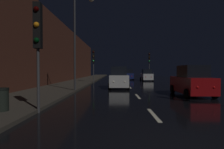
{
  "coord_description": "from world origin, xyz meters",
  "views": [
    {
      "loc": [
        -1.54,
        -4.29,
        1.78
      ],
      "look_at": [
        -1.92,
        17.13,
        1.3
      ],
      "focal_mm": 29.24,
      "sensor_mm": 36.0,
      "label": 1
    }
  ],
  "objects_px": {
    "traffic_light_far_right": "(149,60)",
    "traffic_light_far_left": "(94,59)",
    "traffic_light_near_left": "(38,34)",
    "car_distant_taillights": "(129,75)",
    "car_parked_right_far": "(146,75)",
    "car_approaching_headlights": "(119,78)",
    "car_parked_right_near": "(192,82)",
    "trash_bin_curbside": "(2,99)",
    "streetlamp_overhead": "(80,30)"
  },
  "relations": [
    {
      "from": "car_distant_taillights",
      "to": "traffic_light_near_left",
      "type": "bearing_deg",
      "value": 168.17
    },
    {
      "from": "traffic_light_near_left",
      "to": "car_approaching_headlights",
      "type": "distance_m",
      "value": 11.62
    },
    {
      "from": "traffic_light_near_left",
      "to": "car_distant_taillights",
      "type": "height_order",
      "value": "traffic_light_near_left"
    },
    {
      "from": "car_parked_right_near",
      "to": "car_distant_taillights",
      "type": "distance_m",
      "value": 22.54
    },
    {
      "from": "streetlamp_overhead",
      "to": "car_parked_right_far",
      "type": "distance_m",
      "value": 19.14
    },
    {
      "from": "traffic_light_far_left",
      "to": "trash_bin_curbside",
      "type": "distance_m",
      "value": 19.37
    },
    {
      "from": "traffic_light_far_right",
      "to": "car_parked_right_far",
      "type": "height_order",
      "value": "traffic_light_far_right"
    },
    {
      "from": "traffic_light_near_left",
      "to": "car_parked_right_far",
      "type": "distance_m",
      "value": 25.74
    },
    {
      "from": "traffic_light_far_left",
      "to": "car_parked_right_near",
      "type": "bearing_deg",
      "value": 34.47
    },
    {
      "from": "traffic_light_far_right",
      "to": "streetlamp_overhead",
      "type": "xyz_separation_m",
      "value": [
        -9.13,
        -18.45,
        1.42
      ]
    },
    {
      "from": "trash_bin_curbside",
      "to": "car_parked_right_far",
      "type": "bearing_deg",
      "value": 67.81
    },
    {
      "from": "car_approaching_headlights",
      "to": "car_parked_right_far",
      "type": "height_order",
      "value": "car_approaching_headlights"
    },
    {
      "from": "trash_bin_curbside",
      "to": "traffic_light_near_left",
      "type": "bearing_deg",
      "value": 15.72
    },
    {
      "from": "traffic_light_far_right",
      "to": "traffic_light_far_left",
      "type": "bearing_deg",
      "value": -42.32
    },
    {
      "from": "traffic_light_far_right",
      "to": "streetlamp_overhead",
      "type": "relative_size",
      "value": 0.65
    },
    {
      "from": "streetlamp_overhead",
      "to": "car_distant_taillights",
      "type": "xyz_separation_m",
      "value": [
        5.49,
        20.39,
        -4.2
      ]
    },
    {
      "from": "streetlamp_overhead",
      "to": "car_parked_right_near",
      "type": "distance_m",
      "value": 9.52
    },
    {
      "from": "traffic_light_far_left",
      "to": "trash_bin_curbside",
      "type": "bearing_deg",
      "value": -2.59
    },
    {
      "from": "traffic_light_far_left",
      "to": "car_approaching_headlights",
      "type": "distance_m",
      "value": 9.01
    },
    {
      "from": "traffic_light_far_right",
      "to": "streetlamp_overhead",
      "type": "height_order",
      "value": "streetlamp_overhead"
    },
    {
      "from": "streetlamp_overhead",
      "to": "car_distant_taillights",
      "type": "relative_size",
      "value": 1.94
    },
    {
      "from": "traffic_light_near_left",
      "to": "car_approaching_headlights",
      "type": "relative_size",
      "value": 1.07
    },
    {
      "from": "traffic_light_far_right",
      "to": "trash_bin_curbside",
      "type": "relative_size",
      "value": 5.46
    },
    {
      "from": "traffic_light_far_right",
      "to": "car_distant_taillights",
      "type": "xyz_separation_m",
      "value": [
        -3.64,
        1.94,
        -2.78
      ]
    },
    {
      "from": "car_approaching_headlights",
      "to": "streetlamp_overhead",
      "type": "bearing_deg",
      "value": -43.86
    },
    {
      "from": "traffic_light_far_left",
      "to": "streetlamp_overhead",
      "type": "distance_m",
      "value": 11.45
    },
    {
      "from": "traffic_light_far_left",
      "to": "trash_bin_curbside",
      "type": "height_order",
      "value": "traffic_light_far_left"
    },
    {
      "from": "traffic_light_near_left",
      "to": "car_distant_taillights",
      "type": "distance_m",
      "value": 28.51
    },
    {
      "from": "traffic_light_far_right",
      "to": "car_approaching_headlights",
      "type": "height_order",
      "value": "traffic_light_far_right"
    },
    {
      "from": "car_parked_right_near",
      "to": "car_parked_right_far",
      "type": "height_order",
      "value": "car_parked_right_near"
    },
    {
      "from": "car_parked_right_near",
      "to": "trash_bin_curbside",
      "type": "bearing_deg",
      "value": 120.19
    },
    {
      "from": "traffic_light_near_left",
      "to": "trash_bin_curbside",
      "type": "height_order",
      "value": "traffic_light_near_left"
    },
    {
      "from": "traffic_light_far_right",
      "to": "car_parked_right_near",
      "type": "bearing_deg",
      "value": 8.19
    },
    {
      "from": "car_approaching_headlights",
      "to": "car_parked_right_near",
      "type": "distance_m",
      "value": 7.39
    },
    {
      "from": "traffic_light_far_left",
      "to": "streetlamp_overhead",
      "type": "relative_size",
      "value": 0.61
    },
    {
      "from": "streetlamp_overhead",
      "to": "car_parked_right_far",
      "type": "bearing_deg",
      "value": 63.48
    },
    {
      "from": "traffic_light_near_left",
      "to": "car_parked_right_near",
      "type": "relative_size",
      "value": 1.08
    },
    {
      "from": "traffic_light_far_left",
      "to": "car_approaching_headlights",
      "type": "height_order",
      "value": "traffic_light_far_left"
    },
    {
      "from": "traffic_light_far_left",
      "to": "streetlamp_overhead",
      "type": "height_order",
      "value": "streetlamp_overhead"
    },
    {
      "from": "traffic_light_far_right",
      "to": "car_parked_right_far",
      "type": "bearing_deg",
      "value": -14.15
    },
    {
      "from": "streetlamp_overhead",
      "to": "traffic_light_far_left",
      "type": "bearing_deg",
      "value": 91.18
    },
    {
      "from": "trash_bin_curbside",
      "to": "car_parked_right_near",
      "type": "bearing_deg",
      "value": 30.19
    },
    {
      "from": "traffic_light_far_right",
      "to": "traffic_light_far_left",
      "type": "distance_m",
      "value": 11.77
    },
    {
      "from": "traffic_light_near_left",
      "to": "car_approaching_headlights",
      "type": "xyz_separation_m",
      "value": [
        3.59,
        10.8,
        -2.33
      ]
    },
    {
      "from": "streetlamp_overhead",
      "to": "car_approaching_headlights",
      "type": "relative_size",
      "value": 1.83
    },
    {
      "from": "traffic_light_near_left",
      "to": "streetlamp_overhead",
      "type": "xyz_separation_m",
      "value": [
        0.33,
        7.41,
        1.81
      ]
    },
    {
      "from": "traffic_light_far_right",
      "to": "streetlamp_overhead",
      "type": "distance_m",
      "value": 20.63
    },
    {
      "from": "traffic_light_far_right",
      "to": "traffic_light_near_left",
      "type": "relative_size",
      "value": 1.1
    },
    {
      "from": "traffic_light_near_left",
      "to": "car_parked_right_far",
      "type": "relative_size",
      "value": 1.16
    },
    {
      "from": "traffic_light_near_left",
      "to": "streetlamp_overhead",
      "type": "height_order",
      "value": "streetlamp_overhead"
    }
  ]
}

